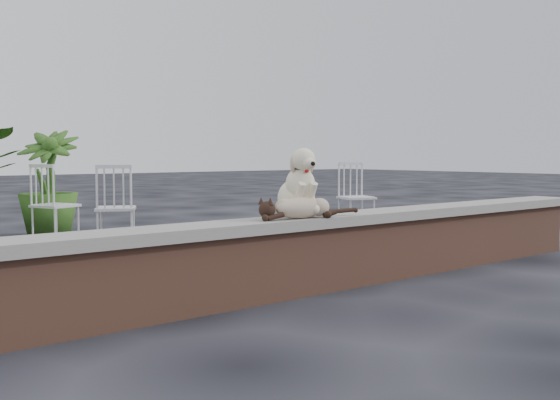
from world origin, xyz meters
TOP-DOWN VIEW (x-y plane):
  - ground at (0.00, 0.00)m, footprint 60.00×60.00m
  - brick_wall at (0.00, 0.00)m, footprint 6.00×0.30m
  - capstone at (0.00, 0.00)m, footprint 6.20×0.40m
  - dog at (-0.61, 0.07)m, footprint 0.43×0.52m
  - cat at (-0.69, -0.08)m, footprint 1.07×0.46m
  - chair_e at (-1.04, 3.90)m, footprint 0.73×0.73m
  - chair_d at (2.71, 2.64)m, footprint 0.71×0.71m
  - chair_c at (-0.68, 3.06)m, footprint 0.77×0.77m
  - potted_plant_b at (-0.82, 4.73)m, footprint 1.08×1.08m

SIDE VIEW (x-z plane):
  - ground at x=0.00m, z-range 0.00..0.00m
  - brick_wall at x=0.00m, z-range 0.00..0.50m
  - chair_e at x=-1.04m, z-range 0.00..0.94m
  - chair_d at x=2.71m, z-range 0.00..0.94m
  - chair_c at x=-0.68m, z-range 0.00..0.94m
  - capstone at x=0.00m, z-range 0.50..0.58m
  - cat at x=-0.69m, z-range 0.58..0.76m
  - potted_plant_b at x=-0.82m, z-range 0.00..1.37m
  - dog at x=-0.61m, z-range 0.58..1.11m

